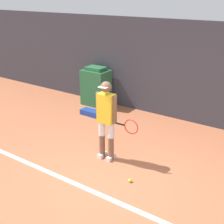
# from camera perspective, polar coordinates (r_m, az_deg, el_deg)

# --- Properties ---
(ground_plane) EXTENTS (24.00, 24.00, 0.00)m
(ground_plane) POSITION_cam_1_polar(r_m,az_deg,el_deg) (5.89, -1.76, -12.80)
(ground_plane) COLOR #B76642
(back_wall) EXTENTS (24.00, 0.10, 2.64)m
(back_wall) POSITION_cam_1_polar(r_m,az_deg,el_deg) (8.39, 13.53, 7.05)
(back_wall) COLOR #383842
(back_wall) RESTS_ON ground_plane
(court_baseline) EXTENTS (21.60, 0.10, 0.01)m
(court_baseline) POSITION_cam_1_polar(r_m,az_deg,el_deg) (5.68, -3.78, -14.23)
(court_baseline) COLOR white
(court_baseline) RESTS_ON ground_plane
(tennis_player) EXTENTS (0.97, 0.29, 1.67)m
(tennis_player) POSITION_cam_1_polar(r_m,az_deg,el_deg) (6.26, -0.96, -0.97)
(tennis_player) COLOR brown
(tennis_player) RESTS_ON ground_plane
(tennis_ball) EXTENTS (0.07, 0.07, 0.07)m
(tennis_ball) POSITION_cam_1_polar(r_m,az_deg,el_deg) (5.90, 3.31, -12.40)
(tennis_ball) COLOR #D1E533
(tennis_ball) RESTS_ON ground_plane
(covered_chair) EXTENTS (0.81, 0.58, 1.18)m
(covered_chair) POSITION_cam_1_polar(r_m,az_deg,el_deg) (9.55, -2.92, 4.64)
(covered_chair) COLOR #28663D
(covered_chair) RESTS_ON ground_plane
(equipment_bag) EXTENTS (0.65, 0.28, 0.15)m
(equipment_bag) POSITION_cam_1_polar(r_m,az_deg,el_deg) (8.84, -3.74, -0.16)
(equipment_bag) COLOR #1E3D99
(equipment_bag) RESTS_ON ground_plane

